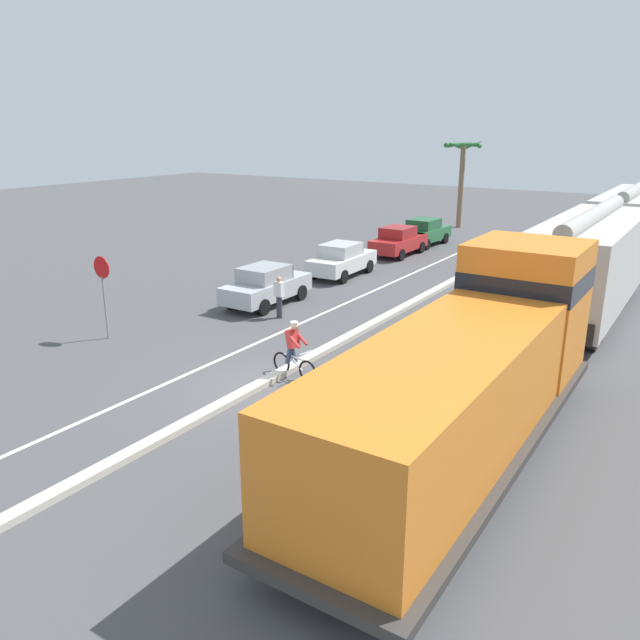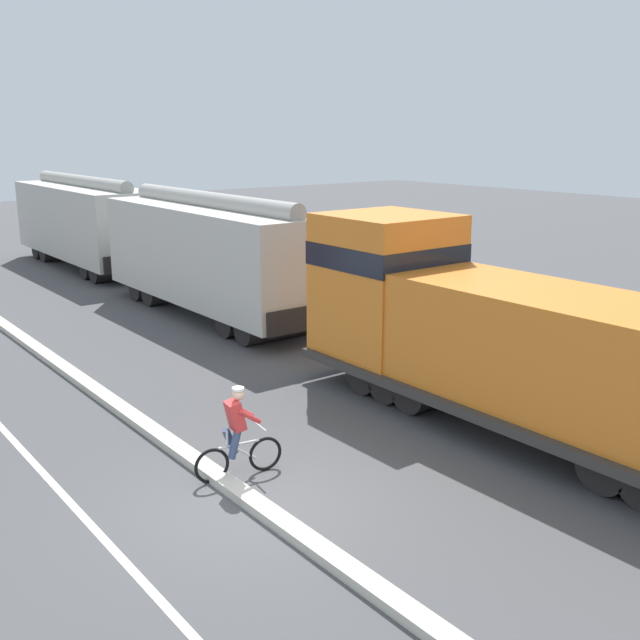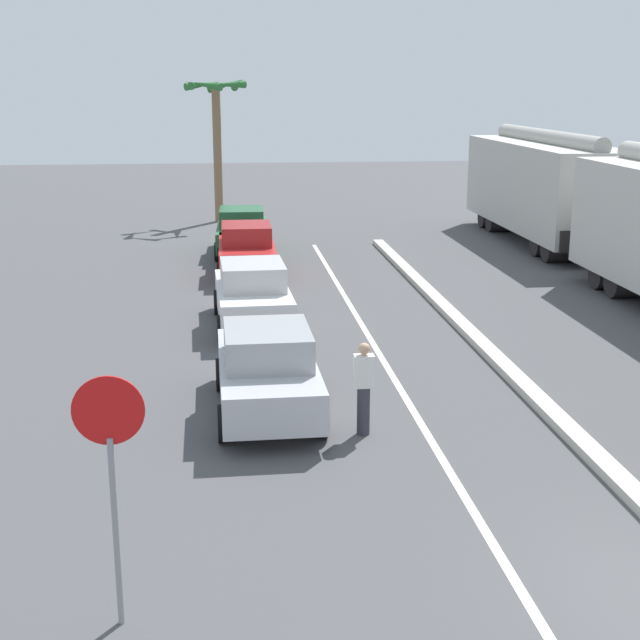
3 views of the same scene
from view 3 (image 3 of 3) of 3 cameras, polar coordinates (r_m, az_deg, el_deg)
The scene contains 10 objects.
median_curb at distance 16.63m, azimuth 14.53°, elevation -5.71°, with size 0.36×36.00×0.16m, color beige.
lane_stripe at distance 15.98m, azimuth 6.39°, elevation -6.45°, with size 0.14×36.00×0.01m, color silver.
hopper_car_middle at distance 34.46m, azimuth 14.13°, elevation 8.24°, with size 2.90×10.60×4.18m.
parked_car_silver at distance 16.07m, azimuth -3.40°, elevation -3.19°, with size 1.88×4.22×1.62m.
parked_car_white at distance 21.86m, azimuth -4.33°, elevation 1.67°, with size 1.94×4.25×1.62m.
parked_car_red at distance 27.85m, azimuth -4.73°, elevation 4.53°, with size 1.85×4.21×1.62m.
parked_car_green at distance 31.43m, azimuth -5.02°, elevation 5.71°, with size 1.95×4.26×1.62m.
stop_sign at distance 9.74m, azimuth -13.24°, elevation -8.31°, with size 0.76×0.08×2.88m.
palm_tree_near at distance 38.89m, azimuth -6.67°, elevation 13.02°, with size 2.69×2.78×6.13m.
pedestrian_by_cars at distance 15.06m, azimuth 2.81°, elevation -4.31°, with size 0.34×0.22×1.62m.
Camera 3 is at (-5.79, -8.51, 5.79)m, focal length 50.00 mm.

